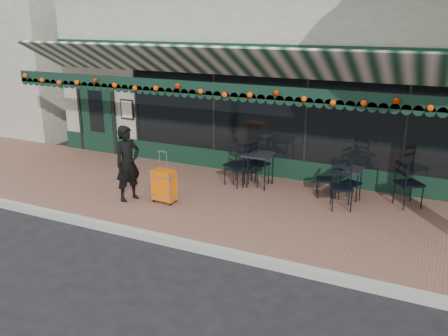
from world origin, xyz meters
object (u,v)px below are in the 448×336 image
at_px(cafe_table_a, 349,171).
at_px(chair_b_left, 245,165).
at_px(cafe_table_b, 258,157).
at_px(chair_a_left, 325,180).
at_px(chair_b_front, 237,165).
at_px(chair_a_extra, 409,184).
at_px(chair_b_right, 257,164).
at_px(chair_a_front, 342,188).
at_px(suitcase, 164,186).
at_px(woman, 128,163).
at_px(chair_a_right, 350,184).

distance_m(cafe_table_a, chair_b_left, 2.40).
bearing_deg(cafe_table_b, chair_b_left, -175.63).
bearing_deg(chair_a_left, cafe_table_a, 87.91).
height_order(cafe_table_a, chair_b_front, chair_b_front).
relative_size(chair_a_extra, chair_b_front, 1.02).
xyz_separation_m(chair_a_left, chair_b_right, (-1.65, 0.10, 0.11)).
height_order(chair_a_left, chair_a_front, chair_a_front).
height_order(suitcase, chair_b_left, suitcase).
bearing_deg(woman, cafe_table_a, -43.84).
xyz_separation_m(chair_a_right, chair_a_front, (-0.07, -0.54, 0.06)).
height_order(woman, chair_b_right, woman).
distance_m(suitcase, chair_b_front, 1.93).
xyz_separation_m(woman, chair_b_left, (1.88, 1.99, -0.35)).
distance_m(cafe_table_b, chair_b_front, 0.55).
relative_size(chair_a_left, chair_b_right, 0.78).
bearing_deg(chair_a_left, chair_a_front, 20.73).
relative_size(chair_a_right, chair_b_left, 0.82).
bearing_deg(chair_a_right, chair_a_extra, -58.18).
bearing_deg(cafe_table_a, woman, -153.01).
xyz_separation_m(chair_a_left, chair_b_left, (-1.90, -0.03, 0.09)).
distance_m(chair_a_right, chair_a_extra, 1.18).
bearing_deg(chair_b_right, chair_b_front, 141.63).
relative_size(suitcase, chair_a_front, 1.26).
bearing_deg(chair_a_extra, suitcase, 76.07).
bearing_deg(cafe_table_a, chair_a_front, -89.95).
bearing_deg(cafe_table_b, cafe_table_a, 4.35).
bearing_deg(chair_a_extra, chair_b_front, 57.92).
distance_m(cafe_table_a, chair_a_right, 0.30).
xyz_separation_m(chair_a_front, chair_b_right, (-2.14, 0.68, 0.04)).
bearing_deg(suitcase, woman, -162.72).
xyz_separation_m(cafe_table_a, chair_a_right, (0.07, -0.20, -0.21)).
xyz_separation_m(woman, cafe_table_b, (2.20, 2.01, -0.12)).
xyz_separation_m(cafe_table_b, chair_a_left, (1.58, 0.01, -0.33)).
height_order(cafe_table_b, chair_a_extra, chair_a_extra).
distance_m(woman, chair_a_extra, 5.92).
bearing_deg(chair_b_front, chair_a_front, 8.18).
relative_size(woman, cafe_table_a, 2.47).
distance_m(cafe_table_b, chair_a_front, 2.16).
relative_size(chair_a_right, chair_b_front, 0.80).
bearing_deg(woman, chair_b_left, -24.15).
relative_size(suitcase, chair_a_extra, 1.15).
bearing_deg(chair_b_front, chair_a_extra, 22.50).
xyz_separation_m(cafe_table_b, chair_a_right, (2.14, -0.04, -0.32)).
bearing_deg(chair_b_left, chair_b_front, -38.96).
distance_m(chair_b_right, chair_b_front, 0.48).
height_order(woman, cafe_table_b, woman).
height_order(cafe_table_b, chair_a_front, chair_a_front).
height_order(cafe_table_b, chair_b_front, chair_b_front).
relative_size(woman, chair_b_right, 1.68).
bearing_deg(chair_a_extra, cafe_table_a, 53.48).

